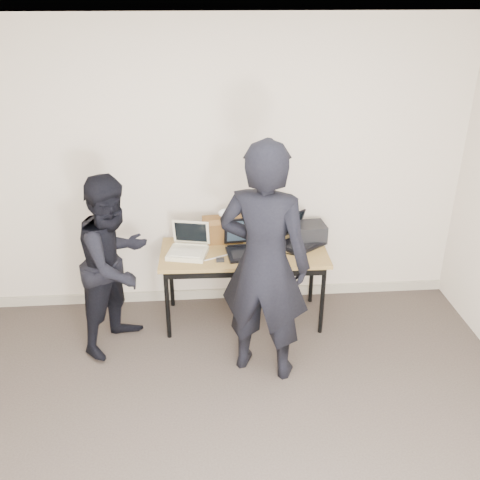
{
  "coord_description": "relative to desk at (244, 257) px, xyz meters",
  "views": [
    {
      "loc": [
        -0.21,
        -2.43,
        2.9
      ],
      "look_at": [
        0.1,
        1.6,
        0.95
      ],
      "focal_mm": 40.0,
      "sensor_mm": 36.0,
      "label": 1
    }
  ],
  "objects": [
    {
      "name": "room",
      "position": [
        -0.15,
        -1.84,
        0.69
      ],
      "size": [
        4.6,
        4.6,
        2.8
      ],
      "color": "#3E352F",
      "rests_on": "ground"
    },
    {
      "name": "cables",
      "position": [
        0.07,
        -0.01,
        0.06
      ],
      "size": [
        0.81,
        0.42,
        0.01
      ],
      "rotation": [
        0.0,
        0.0,
        -0.04
      ],
      "color": "black",
      "rests_on": "desk"
    },
    {
      "name": "desk",
      "position": [
        0.0,
        0.0,
        0.0
      ],
      "size": [
        1.51,
        0.68,
        0.72
      ],
      "rotation": [
        0.0,
        0.0,
        -0.02
      ],
      "color": "olive",
      "rests_on": "ground"
    },
    {
      "name": "laptop_right",
      "position": [
        0.5,
        0.13,
        0.12
      ],
      "size": [
        0.51,
        0.51,
        0.27
      ],
      "rotation": [
        0.0,
        0.0,
        0.64
      ],
      "color": "black",
      "rests_on": "desk"
    },
    {
      "name": "laptop_beige",
      "position": [
        -0.5,
        0.01,
        0.11
      ],
      "size": [
        0.4,
        0.39,
        0.27
      ],
      "rotation": [
        0.0,
        0.0,
        -0.23
      ],
      "color": "beige",
      "rests_on": "desk"
    },
    {
      "name": "equipment_box",
      "position": [
        0.63,
        0.19,
        0.14
      ],
      "size": [
        0.31,
        0.27,
        0.17
      ],
      "primitive_type": "cube",
      "rotation": [
        0.0,
        0.0,
        0.09
      ],
      "color": "black",
      "rests_on": "desk"
    },
    {
      "name": "laptop_center",
      "position": [
        0.03,
        0.0,
        0.13
      ],
      "size": [
        0.41,
        0.4,
        0.29
      ],
      "rotation": [
        0.0,
        0.0,
        0.1
      ],
      "color": "black",
      "rests_on": "desk"
    },
    {
      "name": "person_typist",
      "position": [
        0.09,
        -0.72,
        0.32
      ],
      "size": [
        0.84,
        0.71,
        1.96
      ],
      "primitive_type": "imported",
      "rotation": [
        0.0,
        0.0,
        2.75
      ],
      "color": "black",
      "rests_on": "ground"
    },
    {
      "name": "baseboard",
      "position": [
        -0.15,
        0.4,
        -0.61
      ],
      "size": [
        4.5,
        0.03,
        0.1
      ],
      "primitive_type": "cube",
      "color": "#A69D89",
      "rests_on": "ground"
    },
    {
      "name": "tissue",
      "position": [
        -0.15,
        0.23,
        0.34
      ],
      "size": [
        0.14,
        0.11,
        0.08
      ],
      "primitive_type": "ellipsoid",
      "rotation": [
        0.0,
        0.0,
        0.05
      ],
      "color": "white",
      "rests_on": "leather_satchel"
    },
    {
      "name": "leather_satchel",
      "position": [
        -0.18,
        0.23,
        0.19
      ],
      "size": [
        0.37,
        0.21,
        0.25
      ],
      "rotation": [
        0.0,
        0.0,
        0.09
      ],
      "color": "brown",
      "rests_on": "desk"
    },
    {
      "name": "person_observer",
      "position": [
        -1.1,
        -0.25,
        0.12
      ],
      "size": [
        0.91,
        0.96,
        1.56
      ],
      "primitive_type": "imported",
      "rotation": [
        0.0,
        0.0,
        1.0
      ],
      "color": "black",
      "rests_on": "ground"
    },
    {
      "name": "power_brick",
      "position": [
        -0.22,
        -0.17,
        0.07
      ],
      "size": [
        0.07,
        0.04,
        0.03
      ],
      "primitive_type": "cube",
      "rotation": [
        0.0,
        0.0,
        0.01
      ],
      "color": "black",
      "rests_on": "desk"
    }
  ]
}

